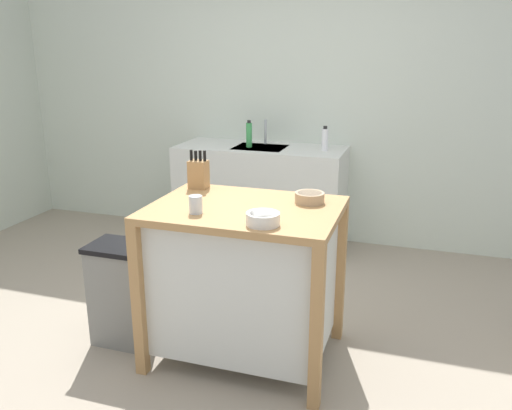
# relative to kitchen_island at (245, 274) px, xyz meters

# --- Properties ---
(ground_plane) EXTENTS (6.62, 6.62, 0.00)m
(ground_plane) POSITION_rel_kitchen_island_xyz_m (-0.24, 0.06, -0.51)
(ground_plane) COLOR gray
(ground_plane) RESTS_ON ground
(wall_back) EXTENTS (5.62, 0.10, 2.60)m
(wall_back) POSITION_rel_kitchen_island_xyz_m (-0.24, 2.11, 0.79)
(wall_back) COLOR silver
(wall_back) RESTS_ON ground
(kitchen_island) EXTENTS (1.03, 0.76, 0.91)m
(kitchen_island) POSITION_rel_kitchen_island_xyz_m (0.00, 0.00, 0.00)
(kitchen_island) COLOR #AD7F4C
(kitchen_island) RESTS_ON ground
(knife_block) EXTENTS (0.11, 0.09, 0.23)m
(knife_block) POSITION_rel_kitchen_island_xyz_m (-0.39, 0.28, 0.49)
(knife_block) COLOR #AD7F4C
(knife_block) RESTS_ON kitchen_island
(bowl_ceramic_wide) EXTENTS (0.17, 0.17, 0.06)m
(bowl_ceramic_wide) POSITION_rel_kitchen_island_xyz_m (0.18, -0.26, 0.43)
(bowl_ceramic_wide) COLOR silver
(bowl_ceramic_wide) RESTS_ON kitchen_island
(bowl_ceramic_small) EXTENTS (0.16, 0.16, 0.06)m
(bowl_ceramic_small) POSITION_rel_kitchen_island_xyz_m (0.32, 0.18, 0.43)
(bowl_ceramic_small) COLOR tan
(bowl_ceramic_small) RESTS_ON kitchen_island
(drinking_cup) EXTENTS (0.07, 0.07, 0.09)m
(drinking_cup) POSITION_rel_kitchen_island_xyz_m (-0.20, -0.19, 0.45)
(drinking_cup) COLOR silver
(drinking_cup) RESTS_ON kitchen_island
(trash_bin) EXTENTS (0.36, 0.28, 0.63)m
(trash_bin) POSITION_rel_kitchen_island_xyz_m (-0.75, -0.08, -0.19)
(trash_bin) COLOR slate
(trash_bin) RESTS_ON ground
(sink_counter) EXTENTS (1.48, 0.60, 0.90)m
(sink_counter) POSITION_rel_kitchen_island_xyz_m (-0.46, 1.76, -0.06)
(sink_counter) COLOR silver
(sink_counter) RESTS_ON ground
(sink_faucet) EXTENTS (0.02, 0.02, 0.22)m
(sink_faucet) POSITION_rel_kitchen_island_xyz_m (-0.46, 1.90, 0.50)
(sink_faucet) COLOR #B7BCC1
(sink_faucet) RESTS_ON sink_counter
(bottle_spray_cleaner) EXTENTS (0.05, 0.05, 0.23)m
(bottle_spray_cleaner) POSITION_rel_kitchen_island_xyz_m (-0.55, 1.71, 0.50)
(bottle_spray_cleaner) COLOR green
(bottle_spray_cleaner) RESTS_ON sink_counter
(bottle_dish_soap) EXTENTS (0.05, 0.05, 0.21)m
(bottle_dish_soap) POSITION_rel_kitchen_island_xyz_m (0.10, 1.76, 0.49)
(bottle_dish_soap) COLOR white
(bottle_dish_soap) RESTS_ON sink_counter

